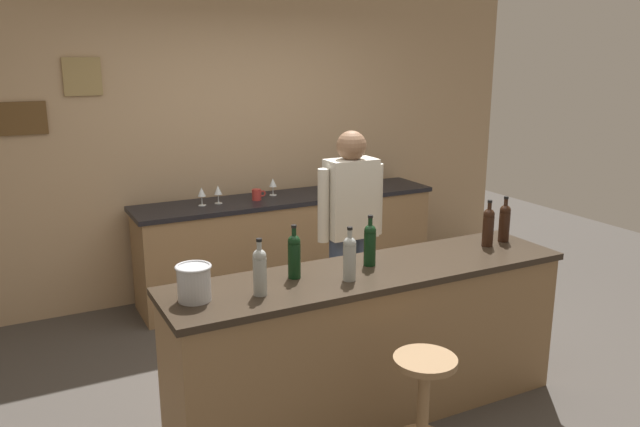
{
  "coord_description": "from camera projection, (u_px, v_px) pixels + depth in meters",
  "views": [
    {
      "loc": [
        -1.87,
        -3.37,
        2.15
      ],
      "look_at": [
        0.1,
        0.45,
        1.05
      ],
      "focal_mm": 35.64,
      "sensor_mm": 36.0,
      "label": 1
    }
  ],
  "objects": [
    {
      "name": "wine_bottle_d",
      "position": [
        370.0,
        243.0,
        3.73
      ],
      "size": [
        0.07,
        0.07,
        0.31
      ],
      "color": "black",
      "rests_on": "bar_counter"
    },
    {
      "name": "back_wall",
      "position": [
        228.0,
        138.0,
        5.66
      ],
      "size": [
        6.0,
        0.09,
        2.8
      ],
      "color": "tan",
      "rests_on": "ground_plane"
    },
    {
      "name": "bar_stool",
      "position": [
        424.0,
        397.0,
        3.19
      ],
      "size": [
        0.32,
        0.32,
        0.68
      ],
      "color": "olive",
      "rests_on": "ground_plane"
    },
    {
      "name": "ground_plane",
      "position": [
        337.0,
        381.0,
        4.26
      ],
      "size": [
        10.0,
        10.0,
        0.0
      ],
      "primitive_type": "plane",
      "color": "#423D38"
    },
    {
      "name": "bartender",
      "position": [
        351.0,
        226.0,
        4.55
      ],
      "size": [
        0.52,
        0.21,
        1.62
      ],
      "color": "#384766",
      "rests_on": "ground_plane"
    },
    {
      "name": "wine_glass_b",
      "position": [
        218.0,
        191.0,
        5.34
      ],
      "size": [
        0.07,
        0.07,
        0.16
      ],
      "color": "silver",
      "rests_on": "side_counter"
    },
    {
      "name": "wine_bottle_a",
      "position": [
        260.0,
        270.0,
        3.27
      ],
      "size": [
        0.07,
        0.07,
        0.31
      ],
      "color": "#999E99",
      "rests_on": "bar_counter"
    },
    {
      "name": "wine_bottle_e",
      "position": [
        488.0,
        226.0,
        4.1
      ],
      "size": [
        0.07,
        0.07,
        0.31
      ],
      "color": "black",
      "rests_on": "bar_counter"
    },
    {
      "name": "wine_bottle_c",
      "position": [
        350.0,
        257.0,
        3.49
      ],
      "size": [
        0.07,
        0.07,
        0.31
      ],
      "color": "#999E99",
      "rests_on": "bar_counter"
    },
    {
      "name": "wine_glass_c",
      "position": [
        273.0,
        183.0,
        5.65
      ],
      "size": [
        0.07,
        0.07,
        0.16
      ],
      "color": "silver",
      "rests_on": "side_counter"
    },
    {
      "name": "wine_bottle_f",
      "position": [
        505.0,
        221.0,
        4.2
      ],
      "size": [
        0.07,
        0.07,
        0.31
      ],
      "color": "black",
      "rests_on": "bar_counter"
    },
    {
      "name": "coffee_mug",
      "position": [
        257.0,
        195.0,
        5.48
      ],
      "size": [
        0.12,
        0.08,
        0.09
      ],
      "color": "#B2332D",
      "rests_on": "side_counter"
    },
    {
      "name": "bar_counter",
      "position": [
        370.0,
        342.0,
        3.81
      ],
      "size": [
        2.46,
        0.6,
        0.92
      ],
      "color": "olive",
      "rests_on": "ground_plane"
    },
    {
      "name": "side_counter",
      "position": [
        289.0,
        244.0,
        5.75
      ],
      "size": [
        2.74,
        0.56,
        0.9
      ],
      "color": "olive",
      "rests_on": "ground_plane"
    },
    {
      "name": "wine_glass_a",
      "position": [
        202.0,
        193.0,
        5.27
      ],
      "size": [
        0.07,
        0.07,
        0.16
      ],
      "color": "silver",
      "rests_on": "side_counter"
    },
    {
      "name": "wine_bottle_b",
      "position": [
        294.0,
        254.0,
        3.52
      ],
      "size": [
        0.07,
        0.07,
        0.31
      ],
      "color": "black",
      "rests_on": "bar_counter"
    },
    {
      "name": "ice_bucket",
      "position": [
        194.0,
        282.0,
        3.21
      ],
      "size": [
        0.19,
        0.19,
        0.19
      ],
      "color": "#B7BABF",
      "rests_on": "bar_counter"
    }
  ]
}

